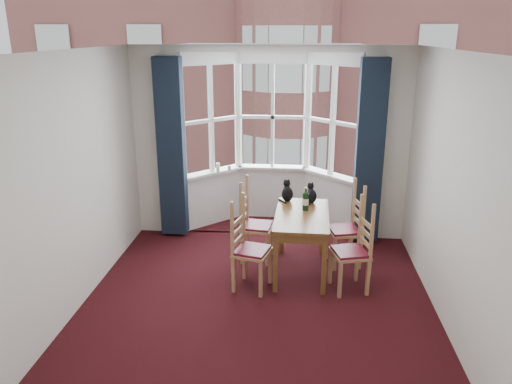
# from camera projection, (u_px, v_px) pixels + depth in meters

# --- Properties ---
(floor) EXTENTS (4.50, 4.50, 0.00)m
(floor) POSITION_uv_depth(u_px,v_px,m) (256.00, 310.00, 5.59)
(floor) COLOR black
(floor) RESTS_ON ground
(ceiling) EXTENTS (4.50, 4.50, 0.00)m
(ceiling) POSITION_uv_depth(u_px,v_px,m) (256.00, 51.00, 4.72)
(ceiling) COLOR white
(ceiling) RESTS_ON floor
(wall_left) EXTENTS (0.00, 4.50, 4.50)m
(wall_left) POSITION_uv_depth(u_px,v_px,m) (70.00, 186.00, 5.32)
(wall_left) COLOR silver
(wall_left) RESTS_ON floor
(wall_right) EXTENTS (0.00, 4.50, 4.50)m
(wall_right) POSITION_uv_depth(u_px,v_px,m) (455.00, 196.00, 4.99)
(wall_right) COLOR silver
(wall_right) RESTS_ON floor
(wall_near) EXTENTS (4.00, 0.00, 4.00)m
(wall_near) POSITION_uv_depth(u_px,v_px,m) (225.00, 304.00, 3.02)
(wall_near) COLOR silver
(wall_near) RESTS_ON floor
(wall_back_pier_left) EXTENTS (0.70, 0.12, 2.80)m
(wall_back_pier_left) POSITION_uv_depth(u_px,v_px,m) (159.00, 142.00, 7.42)
(wall_back_pier_left) COLOR silver
(wall_back_pier_left) RESTS_ON floor
(wall_back_pier_right) EXTENTS (0.70, 0.12, 2.80)m
(wall_back_pier_right) POSITION_uv_depth(u_px,v_px,m) (384.00, 146.00, 7.15)
(wall_back_pier_right) COLOR silver
(wall_back_pier_right) RESTS_ON floor
(bay_window) EXTENTS (2.76, 0.94, 2.80)m
(bay_window) POSITION_uv_depth(u_px,v_px,m) (272.00, 137.00, 7.76)
(bay_window) COLOR white
(bay_window) RESTS_ON floor
(curtain_left) EXTENTS (0.38, 0.22, 2.60)m
(curtain_left) POSITION_uv_depth(u_px,v_px,m) (171.00, 148.00, 7.25)
(curtain_left) COLOR #152031
(curtain_left) RESTS_ON floor
(curtain_right) EXTENTS (0.38, 0.22, 2.60)m
(curtain_right) POSITION_uv_depth(u_px,v_px,m) (369.00, 152.00, 7.01)
(curtain_right) COLOR #152031
(curtain_right) RESTS_ON floor
(dining_table) EXTENTS (0.70, 1.26, 0.79)m
(dining_table) POSITION_uv_depth(u_px,v_px,m) (302.00, 223.00, 6.29)
(dining_table) COLOR brown
(dining_table) RESTS_ON floor
(chair_left_near) EXTENTS (0.49, 0.51, 0.92)m
(chair_left_near) POSITION_uv_depth(u_px,v_px,m) (245.00, 251.00, 5.96)
(chair_left_near) COLOR #A97C52
(chair_left_near) RESTS_ON floor
(chair_left_far) EXTENTS (0.45, 0.46, 0.92)m
(chair_left_far) POSITION_uv_depth(u_px,v_px,m) (251.00, 226.00, 6.71)
(chair_left_far) COLOR #A97C52
(chair_left_far) RESTS_ON floor
(chair_right_near) EXTENTS (0.49, 0.51, 0.92)m
(chair_right_near) POSITION_uv_depth(u_px,v_px,m) (357.00, 253.00, 5.91)
(chair_right_near) COLOR #A97C52
(chair_right_near) RESTS_ON floor
(chair_right_far) EXTENTS (0.49, 0.50, 0.92)m
(chair_right_far) POSITION_uv_depth(u_px,v_px,m) (351.00, 231.00, 6.57)
(chair_right_far) COLOR #A97C52
(chair_right_far) RESTS_ON floor
(cat_left) EXTENTS (0.18, 0.24, 0.30)m
(cat_left) POSITION_uv_depth(u_px,v_px,m) (287.00, 193.00, 6.71)
(cat_left) COLOR black
(cat_left) RESTS_ON dining_table
(cat_right) EXTENTS (0.18, 0.22, 0.28)m
(cat_right) POSITION_uv_depth(u_px,v_px,m) (311.00, 195.00, 6.64)
(cat_right) COLOR black
(cat_right) RESTS_ON dining_table
(wine_bottle) EXTENTS (0.08, 0.08, 0.31)m
(wine_bottle) POSITION_uv_depth(u_px,v_px,m) (306.00, 200.00, 6.35)
(wine_bottle) COLOR black
(wine_bottle) RESTS_ON dining_table
(candle_tall) EXTENTS (0.06, 0.06, 0.14)m
(candle_tall) POSITION_uv_depth(u_px,v_px,m) (218.00, 167.00, 7.83)
(candle_tall) COLOR white
(candle_tall) RESTS_ON bay_window
(candle_short) EXTENTS (0.06, 0.06, 0.09)m
(candle_short) POSITION_uv_depth(u_px,v_px,m) (229.00, 168.00, 7.85)
(candle_short) COLOR white
(candle_short) RESTS_ON bay_window
(street) EXTENTS (80.00, 80.00, 0.00)m
(street) POSITION_uv_depth(u_px,v_px,m) (293.00, 154.00, 38.00)
(street) COLOR #333335
(street) RESTS_ON ground
(tenement_building) EXTENTS (18.40, 7.80, 15.20)m
(tenement_building) POSITION_uv_depth(u_px,v_px,m) (289.00, 70.00, 18.37)
(tenement_building) COLOR #97554E
(tenement_building) RESTS_ON street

